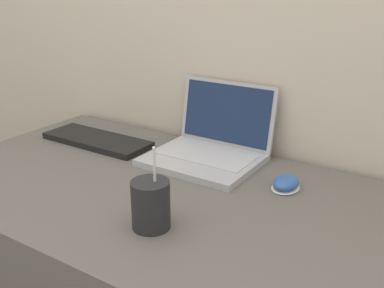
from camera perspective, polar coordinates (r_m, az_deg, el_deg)
The scene contains 4 objects.
laptop at distance 1.37m, azimuth 2.36°, elevation -0.11°, with size 0.32×0.30×0.22m.
drink_cup at distance 0.99m, azimuth -5.26°, elevation -7.56°, with size 0.09×0.09×0.20m.
computer_mouse at distance 1.21m, azimuth 11.83°, elevation -4.92°, with size 0.07×0.09×0.03m.
external_keyboard at distance 1.54m, azimuth -11.96°, elevation 0.49°, with size 0.38×0.14×0.02m.
Camera 1 is at (0.61, -0.49, 1.24)m, focal length 42.00 mm.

